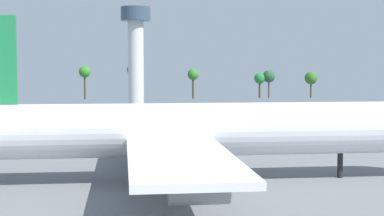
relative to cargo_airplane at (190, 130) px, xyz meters
name	(u,v)px	position (x,y,z in m)	size (l,w,h in m)	color
ground_plane	(192,181)	(0.22, 0.00, -6.29)	(261.43, 261.43, 0.00)	slate
cargo_airplane	(190,130)	(0.00, 0.00, 0.00)	(65.36, 58.76, 20.14)	silver
catering_truck	(285,134)	(21.98, 35.37, -5.06)	(5.46, 4.26, 2.53)	white
maintenance_van	(143,147)	(-5.05, 22.18, -5.11)	(3.34, 4.03, 2.43)	silver
control_tower	(136,45)	(-3.68, 131.65, 14.53)	(10.15, 10.15, 33.89)	silver
tree_line_backdrop	(134,74)	(-3.63, 171.52, 4.02)	(155.37, 7.23, 15.66)	#51381E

